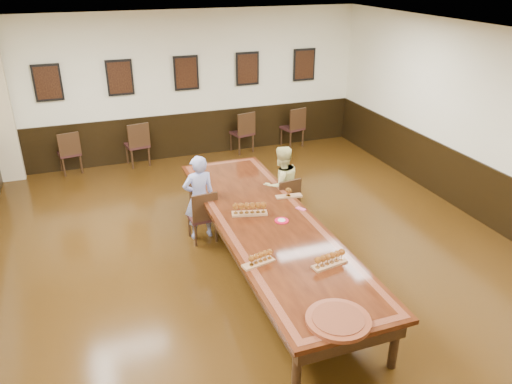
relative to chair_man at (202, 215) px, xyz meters
name	(u,v)px	position (x,y,z in m)	size (l,w,h in m)	color
floor	(268,267)	(0.69, -1.12, -0.45)	(8.00, 10.00, 0.02)	black
ceiling	(270,42)	(0.69, -1.12, 2.77)	(8.00, 10.00, 0.02)	white
wall_back	(186,86)	(0.69, 3.89, 1.16)	(8.00, 0.02, 3.20)	#F0EDC9
wall_right	(504,134)	(4.70, -1.12, 1.16)	(0.02, 10.00, 3.20)	#F0EDC9
chair_man	(202,215)	(0.00, 0.00, 0.00)	(0.41, 0.45, 0.88)	#331716
chair_woman	(284,201)	(1.42, 0.04, 0.00)	(0.41, 0.45, 0.88)	#331716
spare_chair_a	(69,152)	(-1.93, 3.71, 0.02)	(0.43, 0.47, 0.92)	#331716
spare_chair_b	(137,143)	(-0.52, 3.66, 0.05)	(0.46, 0.50, 0.99)	#331716
spare_chair_c	(242,131)	(1.90, 3.69, 0.05)	(0.46, 0.50, 0.98)	#331716
spare_chair_d	(292,126)	(3.17, 3.66, 0.04)	(0.45, 0.49, 0.97)	#331716
person_man	(199,198)	(-0.01, 0.09, 0.26)	(0.51, 0.34, 1.41)	#4C59BF
person_woman	(281,185)	(1.41, 0.13, 0.24)	(0.68, 0.53, 1.37)	#EEE794
pink_phone	(301,209)	(1.29, -0.91, 0.32)	(0.07, 0.15, 0.01)	#D2466B
wainscoting	(268,237)	(0.69, -1.12, 0.06)	(8.00, 10.00, 1.00)	black
conference_table	(268,231)	(0.69, -1.12, 0.17)	(1.40, 5.00, 0.76)	black
posters	(186,73)	(0.69, 3.82, 1.46)	(6.14, 0.04, 0.74)	black
flight_a	(250,209)	(0.52, -0.82, 0.40)	(0.54, 0.28, 0.19)	#94663E
flight_b	(289,193)	(1.29, -0.46, 0.38)	(0.42, 0.17, 0.15)	#94663E
flight_c	(259,259)	(0.20, -2.08, 0.38)	(0.44, 0.22, 0.16)	#94663E
flight_d	(330,260)	(0.99, -2.40, 0.39)	(0.48, 0.22, 0.17)	#94663E
red_plate_grp	(282,221)	(0.88, -1.17, 0.32)	(0.20, 0.20, 0.03)	red
carved_platter	(338,320)	(0.59, -3.36, 0.34)	(0.72, 0.72, 0.05)	#5F2413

